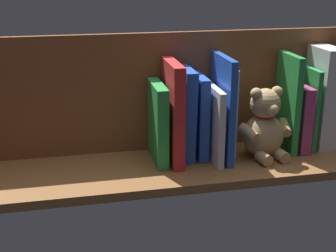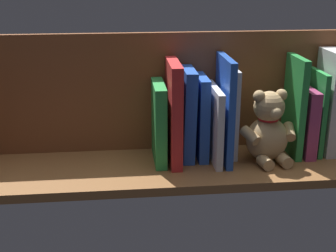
{
  "view_description": "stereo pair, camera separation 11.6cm",
  "coord_description": "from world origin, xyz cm",
  "views": [
    {
      "loc": [
        22.82,
        106.77,
        48.3
      ],
      "look_at": [
        0.0,
        0.0,
        10.14
      ],
      "focal_mm": 49.98,
      "sensor_mm": 36.0,
      "label": 1
    },
    {
      "loc": [
        11.41,
        108.58,
        48.3
      ],
      "look_at": [
        0.0,
        0.0,
        10.14
      ],
      "focal_mm": 49.98,
      "sensor_mm": 36.0,
      "label": 2
    }
  ],
  "objects": [
    {
      "name": "book_8",
      "position": [
        -1.69,
        -2.25,
        12.86
      ],
      "size": [
        2.78,
        15.7,
        25.72
      ],
      "primitive_type": "cube",
      "color": "red",
      "rests_on": "ground_plane"
    },
    {
      "name": "book_0",
      "position": [
        -39.66,
        -4.27,
        11.06
      ],
      "size": [
        1.32,
        11.65,
        22.13
      ],
      "primitive_type": "cube",
      "color": "green",
      "rests_on": "ground_plane"
    },
    {
      "name": "book_4",
      "position": [
        -14.55,
        -1.91,
        13.36
      ],
      "size": [
        1.7,
        16.37,
        26.72
      ],
      "primitive_type": "cube",
      "color": "blue",
      "rests_on": "ground_plane"
    },
    {
      "name": "book_1",
      "position": [
        -36.67,
        -3.64,
        8.95
      ],
      "size": [
        2.88,
        12.91,
        17.89
      ],
      "primitive_type": "cube",
      "color": "#B23F72",
      "rests_on": "ground_plane"
    },
    {
      "name": "book_2",
      "position": [
        -33.47,
        -3.75,
        13.03
      ],
      "size": [
        1.76,
        12.7,
        26.06
      ],
      "primitive_type": "cube",
      "color": "green",
      "rests_on": "ground_plane"
    },
    {
      "name": "teddy_bear",
      "position": [
        -25.52,
        0.35,
        8.27
      ],
      "size": [
        15.05,
        13.24,
        18.8
      ],
      "rotation": [
        0.0,
        0.0,
        0.17
      ],
      "color": "tan",
      "rests_on": "ground_plane"
    },
    {
      "name": "book_3",
      "position": [
        -17.09,
        -4.64,
        11.66
      ],
      "size": [
        1.61,
        10.91,
        23.33
      ],
      "primitive_type": "cube",
      "color": "silver",
      "rests_on": "ground_plane"
    },
    {
      "name": "dictionary_thick_white",
      "position": [
        -43.95,
        -4.16,
        13.71
      ],
      "size": [
        5.5,
        11.68,
        27.42
      ],
      "primitive_type": "cube",
      "color": "silver",
      "rests_on": "ground_plane"
    },
    {
      "name": "book_9",
      "position": [
        2.0,
        -2.87,
        10.14
      ],
      "size": [
        2.85,
        14.46,
        20.28
      ],
      "primitive_type": "cube",
      "color": "green",
      "rests_on": "ground_plane"
    },
    {
      "name": "shelf_back_panel",
      "position": [
        0.0,
        -11.25,
        15.8
      ],
      "size": [
        106.49,
        1.5,
        31.6
      ],
      "primitive_type": "cube",
      "color": "brown",
      "rests_on": "ground_plane"
    },
    {
      "name": "book_6",
      "position": [
        -9.04,
        -4.12,
        10.75
      ],
      "size": [
        2.49,
        11.96,
        21.51
      ],
      "primitive_type": "cube",
      "color": "blue",
      "rests_on": "ground_plane"
    },
    {
      "name": "book_5",
      "position": [
        -11.99,
        -1.85,
        9.62
      ],
      "size": [
        1.65,
        16.5,
        19.25
      ],
      "primitive_type": "cube",
      "color": "silver",
      "rests_on": "ground_plane"
    },
    {
      "name": "book_7",
      "position": [
        -5.44,
        -4.09,
        11.73
      ],
      "size": [
        3.49,
        12.01,
        23.52
      ],
      "primitive_type": "cube",
      "rotation": [
        0.0,
        -0.02,
        0.0
      ],
      "color": "blue",
      "rests_on": "ground_plane"
    },
    {
      "name": "ground_plane",
      "position": [
        0.0,
        0.0,
        -1.1
      ],
      "size": [
        106.49,
        27.0,
        2.2
      ],
      "primitive_type": "cube",
      "color": "brown"
    }
  ]
}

